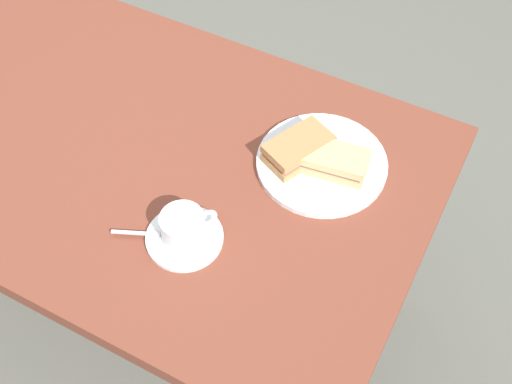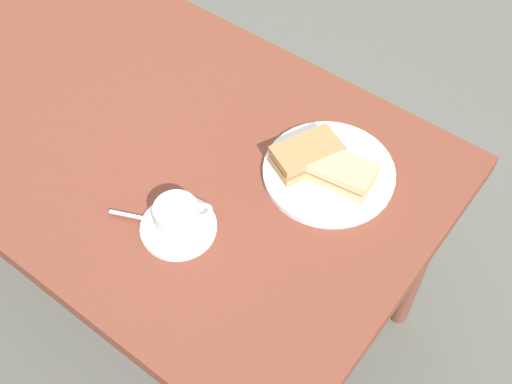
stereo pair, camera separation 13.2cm
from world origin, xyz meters
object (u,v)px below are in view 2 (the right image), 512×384
(sandwich_plate, at_px, (329,172))
(coffee_cup, at_px, (178,216))
(dining_table, at_px, (153,153))
(sandwich_back, at_px, (307,155))
(sandwich_front, at_px, (339,171))
(coffee_saucer, at_px, (179,227))
(spoon, at_px, (141,218))

(sandwich_plate, distance_m, coffee_cup, 0.33)
(dining_table, distance_m, sandwich_back, 0.37)
(sandwich_front, relative_size, coffee_cup, 1.50)
(coffee_saucer, bearing_deg, spoon, 23.58)
(sandwich_plate, relative_size, spoon, 2.92)
(sandwich_plate, xyz_separation_m, coffee_saucer, (0.16, 0.29, -0.00))
(coffee_saucer, bearing_deg, sandwich_back, -110.87)
(sandwich_back, distance_m, coffee_saucer, 0.30)
(sandwich_front, xyz_separation_m, coffee_saucer, (0.18, 0.29, -0.03))
(dining_table, bearing_deg, spoon, 129.49)
(dining_table, relative_size, coffee_saucer, 8.54)
(sandwich_front, height_order, spoon, sandwich_front)
(sandwich_plate, distance_m, coffee_saucer, 0.33)
(sandwich_plate, distance_m, spoon, 0.40)
(sandwich_plate, height_order, spoon, spoon)
(coffee_saucer, height_order, coffee_cup, coffee_cup)
(sandwich_plate, xyz_separation_m, sandwich_front, (-0.02, 0.01, 0.03))
(sandwich_front, distance_m, spoon, 0.41)
(sandwich_plate, distance_m, sandwich_back, 0.06)
(coffee_cup, distance_m, spoon, 0.09)
(spoon, bearing_deg, sandwich_back, -119.69)
(coffee_saucer, relative_size, spoon, 1.60)
(sandwich_plate, relative_size, coffee_saucer, 1.83)
(sandwich_plate, bearing_deg, coffee_cup, 61.54)
(sandwich_front, xyz_separation_m, spoon, (0.26, 0.32, -0.02))
(coffee_saucer, distance_m, coffee_cup, 0.04)
(dining_table, xyz_separation_m, coffee_cup, (-0.22, 0.15, 0.12))
(coffee_saucer, xyz_separation_m, coffee_cup, (-0.00, -0.00, 0.04))
(sandwich_plate, relative_size, sandwich_back, 1.73)
(dining_table, distance_m, coffee_saucer, 0.28)
(sandwich_front, xyz_separation_m, coffee_cup, (0.18, 0.29, 0.01))
(sandwich_back, height_order, coffee_saucer, sandwich_back)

